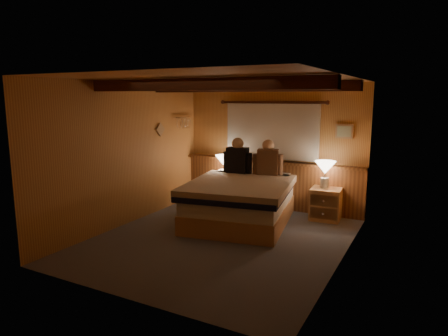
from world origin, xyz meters
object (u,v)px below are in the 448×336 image
Objects in this scene: nightstand_left at (221,191)px; duffel_bag at (196,206)px; nightstand_right at (326,204)px; bed at (241,201)px; lamp_right at (325,169)px; lamp_left at (224,162)px; person_left at (238,158)px; person_right at (268,160)px.

nightstand_left is 1.22× the size of duffel_bag.
nightstand_left is 1.00× the size of nightstand_right.
bed is at bearing -46.16° from nightstand_left.
lamp_right is 1.04× the size of duffel_bag.
lamp_left is (-2.06, 0.04, 0.60)m from nightstand_right.
bed is at bearing -9.06° from duffel_bag.
lamp_right reaches higher than nightstand_left.
lamp_left reaches higher than duffel_bag.
bed is 1.01m from duffel_bag.
bed is at bearing -151.19° from nightstand_right.
person_left is (-1.66, -0.16, 0.72)m from nightstand_right.
person_right is (0.18, 0.76, 0.62)m from bed.
person_left is 0.59m from person_right.
lamp_left is (-0.79, 0.86, 0.50)m from bed.
nightstand_right is at bearing -0.99° from lamp_left.
person_right is at bearing -5.41° from nightstand_left.
lamp_right is (2.01, -0.00, 0.02)m from lamp_left.
nightstand_right is 1.30m from person_right.
nightstand_right is 2.14m from lamp_left.
nightstand_right is 1.82m from person_left.
nightstand_right is 1.25× the size of lamp_left.
person_right is (0.97, -0.10, 0.12)m from lamp_left.
duffel_bag is (-0.18, -0.77, -0.74)m from lamp_left.
nightstand_right is 0.83× the size of person_right.
duffel_bag is (-0.97, 0.09, -0.24)m from bed.
person_left is at bearing -173.14° from lamp_right.
duffel_bag is (-2.24, -0.74, -0.14)m from nightstand_right.
duffel_bag is at bearing -165.53° from person_right.
lamp_right reaches higher than bed.
person_left reaches higher than nightstand_right.
lamp_left is 0.66× the size of person_right.
bed is 4.24× the size of nightstand_left.
duffel_bag is at bearing -103.14° from lamp_left.
lamp_right reaches higher than lamp_left.
nightstand_left is 0.60m from lamp_left.
lamp_left is 0.65× the size of person_left.
lamp_right is at bearing 25.09° from bed.
lamp_right is 1.05m from person_right.
bed is 4.23× the size of nightstand_right.
nightstand_left is 0.81× the size of person_left.
person_left is (-0.39, 0.66, 0.62)m from bed.
person_left reaches higher than person_right.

